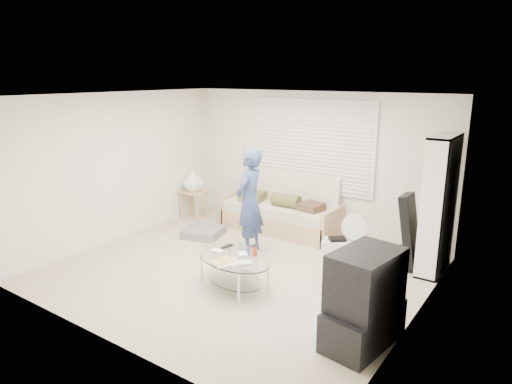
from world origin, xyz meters
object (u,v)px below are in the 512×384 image
Objects in this scene: futon_sofa at (282,212)px; bookshelf at (438,205)px; tv_unit at (364,300)px; coffee_table at (234,263)px.

futon_sofa is 2.82m from bookshelf.
tv_unit is (2.61, -2.62, 0.16)m from futon_sofa.
bookshelf is (2.74, -0.27, 0.64)m from futon_sofa.
bookshelf is 1.90× the size of tv_unit.
tv_unit is (-0.13, -2.35, -0.48)m from bookshelf.
coffee_table is (-1.90, 0.26, -0.14)m from tv_unit.
tv_unit is at bearing -93.05° from bookshelf.
futon_sofa is 2.46m from coffee_table.
bookshelf is 1.44× the size of coffee_table.
coffee_table is at bearing -134.11° from bookshelf.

